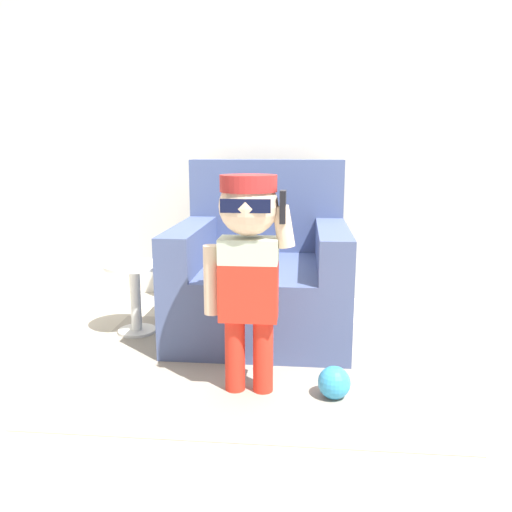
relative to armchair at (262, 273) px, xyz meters
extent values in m
plane|color=#BCB29E|center=(0.19, 0.00, -0.33)|extent=(10.00, 10.00, 0.00)
cube|color=silver|center=(0.19, 0.65, 0.97)|extent=(10.00, 0.05, 2.60)
cube|color=#475684|center=(0.00, -0.07, -0.13)|extent=(0.95, 1.00, 0.40)
cube|color=#475684|center=(0.00, 0.34, 0.36)|extent=(0.95, 0.19, 0.57)
cube|color=#475684|center=(-0.39, -0.16, 0.18)|extent=(0.17, 0.81, 0.22)
cube|color=#475684|center=(0.39, -0.16, 0.18)|extent=(0.17, 0.81, 0.22)
cylinder|color=red|center=(-0.05, -0.82, -0.16)|extent=(0.09, 0.09, 0.33)
cylinder|color=red|center=(0.07, -0.82, -0.16)|extent=(0.09, 0.09, 0.33)
cube|color=red|center=(0.01, -0.82, 0.12)|extent=(0.24, 0.14, 0.24)
cube|color=#B7C6B2|center=(0.01, -0.82, 0.30)|extent=(0.24, 0.14, 0.10)
sphere|color=beige|center=(0.01, -0.82, 0.48)|extent=(0.24, 0.24, 0.24)
cylinder|color=#B22828|center=(0.01, -0.82, 0.57)|extent=(0.23, 0.23, 0.07)
cube|color=#B22828|center=(0.01, -0.71, 0.55)|extent=(0.14, 0.11, 0.01)
cube|color=#0F1433|center=(0.01, -0.94, 0.49)|extent=(0.19, 0.01, 0.05)
cylinder|color=beige|center=(-0.14, -0.82, 0.17)|extent=(0.07, 0.07, 0.30)
cylinder|color=beige|center=(0.15, -0.82, 0.40)|extent=(0.10, 0.07, 0.18)
cube|color=black|center=(0.15, -0.84, 0.48)|extent=(0.02, 0.07, 0.13)
cylinder|color=white|center=(-0.71, -0.18, -0.32)|extent=(0.22, 0.22, 0.02)
cylinder|color=white|center=(-0.71, -0.18, -0.13)|extent=(0.06, 0.06, 0.39)
cylinder|color=white|center=(-0.71, -0.18, 0.07)|extent=(0.33, 0.33, 0.02)
cube|color=#9E9384|center=(0.01, -0.57, -0.32)|extent=(1.73, 1.33, 0.01)
sphere|color=#3399D1|center=(0.38, -0.85, -0.26)|extent=(0.14, 0.14, 0.14)
camera|label=1|loc=(0.23, -2.82, 0.70)|focal=35.00mm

